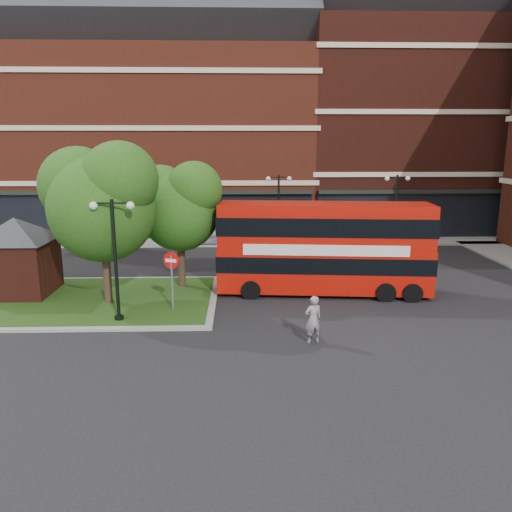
{
  "coord_description": "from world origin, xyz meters",
  "views": [
    {
      "loc": [
        -0.56,
        -19.02,
        7.12
      ],
      "look_at": [
        0.13,
        3.4,
        2.0
      ],
      "focal_mm": 35.0,
      "sensor_mm": 36.0,
      "label": 1
    }
  ],
  "objects_px": {
    "woman": "(313,319)",
    "car_silver": "(214,233)",
    "car_white": "(300,238)",
    "bus": "(324,242)"
  },
  "relations": [
    {
      "from": "car_silver",
      "to": "car_white",
      "type": "distance_m",
      "value": 6.14
    },
    {
      "from": "bus",
      "to": "car_silver",
      "type": "relative_size",
      "value": 2.18
    },
    {
      "from": "woman",
      "to": "car_white",
      "type": "xyz_separation_m",
      "value": [
        1.48,
        16.81,
        -0.25
      ]
    },
    {
      "from": "woman",
      "to": "car_silver",
      "type": "xyz_separation_m",
      "value": [
        -4.52,
        18.07,
        -0.09
      ]
    },
    {
      "from": "bus",
      "to": "car_silver",
      "type": "bearing_deg",
      "value": 121.38
    },
    {
      "from": "car_white",
      "to": "woman",
      "type": "bearing_deg",
      "value": 171.82
    },
    {
      "from": "bus",
      "to": "car_silver",
      "type": "xyz_separation_m",
      "value": [
        -5.87,
        12.0,
        -1.71
      ]
    },
    {
      "from": "bus",
      "to": "woman",
      "type": "bearing_deg",
      "value": -97.15
    },
    {
      "from": "bus",
      "to": "car_white",
      "type": "height_order",
      "value": "bus"
    },
    {
      "from": "car_white",
      "to": "bus",
      "type": "bearing_deg",
      "value": 176.12
    }
  ]
}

